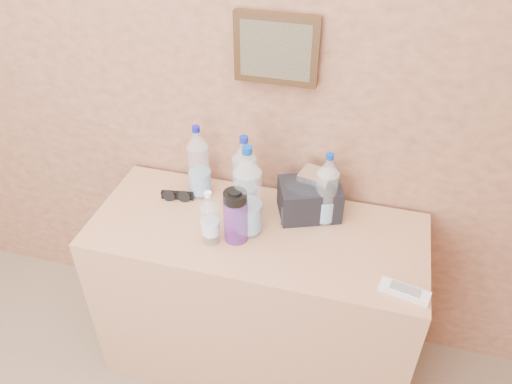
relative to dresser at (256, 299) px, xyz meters
The scene contains 12 objects.
picture_frame 1.04m from the dresser, 90.00° to the left, with size 0.30×0.03×0.25m, color #382311, non-canonical shape.
dresser is the anchor object (origin of this frame).
pet_large_a 0.62m from the dresser, 150.97° to the left, with size 0.09×0.09×0.32m.
pet_large_b 0.56m from the dresser, 126.01° to the left, with size 0.09×0.09×0.33m.
pet_large_c 0.59m from the dresser, 27.29° to the left, with size 0.08×0.08×0.30m.
pet_large_d 0.56m from the dresser, 150.47° to the right, with size 0.10×0.10×0.37m.
pet_small 0.53m from the dresser, 143.44° to the right, with size 0.06×0.06×0.22m.
nalgene_bottle 0.51m from the dresser, 131.49° to the right, with size 0.09×0.09×0.22m.
sunglasses 0.56m from the dresser, 165.05° to the left, with size 0.13×0.05×0.03m, color black, non-canonical shape.
ac_remote 0.71m from the dresser, 18.03° to the right, with size 0.16×0.05×0.02m, color white.
toiletry_bag 0.53m from the dresser, 40.27° to the left, with size 0.23×0.16×0.16m, color black, non-canonical shape.
foil_packet 0.62m from the dresser, 41.91° to the left, with size 0.12×0.10×0.02m, color silver.
Camera 1 is at (0.83, 0.35, 2.05)m, focal length 35.00 mm.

